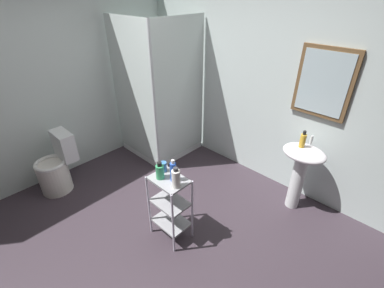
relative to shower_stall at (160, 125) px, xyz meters
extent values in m
cube|color=#372D35|center=(1.21, -1.23, -0.47)|extent=(4.20, 4.20, 0.02)
cube|color=silver|center=(1.21, 0.62, 0.79)|extent=(4.20, 0.10, 2.50)
cube|color=brown|center=(2.00, 0.55, 0.98)|extent=(0.56, 0.03, 0.72)
cube|color=silver|center=(2.00, 0.54, 0.98)|extent=(0.48, 0.01, 0.64)
cube|color=silver|center=(-0.64, -1.23, 0.79)|extent=(0.10, 4.20, 2.50)
cube|color=white|center=(-0.10, 0.10, -0.41)|extent=(0.90, 0.90, 0.10)
cube|color=silver|center=(-0.10, -0.35, 0.59)|extent=(0.90, 0.02, 1.90)
cube|color=silver|center=(0.35, 0.10, 0.59)|extent=(0.02, 0.90, 1.90)
cylinder|color=silver|center=(0.35, -0.35, 0.59)|extent=(0.04, 0.04, 1.90)
cylinder|color=silver|center=(-0.10, 0.10, -0.36)|extent=(0.08, 0.08, 0.00)
cylinder|color=white|center=(2.06, 0.29, -0.12)|extent=(0.15, 0.15, 0.68)
ellipsoid|color=white|center=(2.06, 0.29, 0.28)|extent=(0.46, 0.37, 0.13)
cylinder|color=silver|center=(2.06, 0.41, 0.40)|extent=(0.03, 0.03, 0.10)
cylinder|color=white|center=(-0.27, -1.55, -0.26)|extent=(0.37, 0.37, 0.40)
torus|color=white|center=(-0.27, -1.55, -0.05)|extent=(0.37, 0.37, 0.04)
cube|color=white|center=(-0.27, -1.33, 0.12)|extent=(0.35, 0.17, 0.36)
cylinder|color=silver|center=(1.16, -1.14, -0.09)|extent=(0.02, 0.02, 0.74)
cylinder|color=silver|center=(1.52, -1.14, -0.09)|extent=(0.02, 0.02, 0.74)
cylinder|color=silver|center=(1.16, -0.88, -0.09)|extent=(0.02, 0.02, 0.74)
cylinder|color=silver|center=(1.52, -0.88, -0.09)|extent=(0.02, 0.02, 0.74)
cube|color=#99999E|center=(1.34, -1.01, -0.28)|extent=(0.36, 0.26, 0.02)
cube|color=#99999E|center=(1.34, -1.01, -0.01)|extent=(0.36, 0.26, 0.02)
cube|color=#99999E|center=(1.34, -1.01, 0.27)|extent=(0.36, 0.26, 0.02)
cylinder|color=gold|center=(2.02, 0.29, 0.42)|extent=(0.06, 0.06, 0.15)
cylinder|color=black|center=(2.02, 0.29, 0.52)|extent=(0.03, 0.03, 0.04)
cylinder|color=white|center=(1.47, -1.04, 0.36)|extent=(0.08, 0.08, 0.17)
cylinder|color=#333338|center=(1.47, -1.04, 0.47)|extent=(0.04, 0.04, 0.03)
cylinder|color=#359C60|center=(1.27, -1.05, 0.35)|extent=(0.08, 0.08, 0.14)
cylinder|color=black|center=(1.27, -1.05, 0.43)|extent=(0.04, 0.04, 0.04)
cylinder|color=blue|center=(1.38, -0.99, 0.37)|extent=(0.06, 0.06, 0.19)
cylinder|color=white|center=(1.38, -0.99, 0.48)|extent=(0.03, 0.03, 0.03)
cylinder|color=#3870B2|center=(1.21, -0.96, 0.33)|extent=(0.07, 0.07, 0.10)
camera|label=1|loc=(2.86, -2.28, 1.84)|focal=24.96mm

